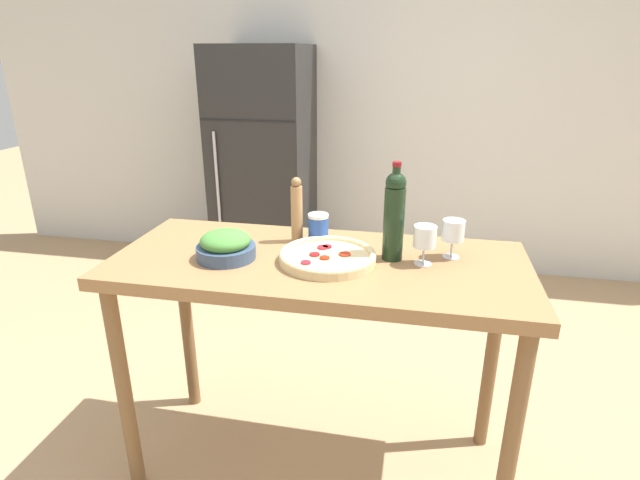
# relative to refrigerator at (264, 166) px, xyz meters

# --- Properties ---
(ground_plane) EXTENTS (14.00, 14.00, 0.00)m
(ground_plane) POSITION_rel_refrigerator_xyz_m (0.80, -1.88, -0.84)
(ground_plane) COLOR tan
(wall_back) EXTENTS (6.40, 0.06, 2.60)m
(wall_back) POSITION_rel_refrigerator_xyz_m (0.80, 0.37, 0.46)
(wall_back) COLOR silver
(wall_back) RESTS_ON ground_plane
(refrigerator) EXTENTS (0.67, 0.67, 1.69)m
(refrigerator) POSITION_rel_refrigerator_xyz_m (0.00, 0.00, 0.00)
(refrigerator) COLOR black
(refrigerator) RESTS_ON ground_plane
(prep_counter) EXTENTS (1.49, 0.64, 0.94)m
(prep_counter) POSITION_rel_refrigerator_xyz_m (0.80, -1.88, -0.02)
(prep_counter) COLOR olive
(prep_counter) RESTS_ON ground_plane
(wine_bottle) EXTENTS (0.07, 0.07, 0.35)m
(wine_bottle) POSITION_rel_refrigerator_xyz_m (1.06, -1.83, 0.26)
(wine_bottle) COLOR black
(wine_bottle) RESTS_ON prep_counter
(wine_glass_near) EXTENTS (0.08, 0.08, 0.14)m
(wine_glass_near) POSITION_rel_refrigerator_xyz_m (1.17, -1.86, 0.19)
(wine_glass_near) COLOR silver
(wine_glass_near) RESTS_ON prep_counter
(wine_glass_far) EXTENTS (0.08, 0.08, 0.14)m
(wine_glass_far) POSITION_rel_refrigerator_xyz_m (1.27, -1.77, 0.19)
(wine_glass_far) COLOR silver
(wine_glass_far) RESTS_ON prep_counter
(pepper_mill) EXTENTS (0.04, 0.04, 0.26)m
(pepper_mill) POSITION_rel_refrigerator_xyz_m (0.69, -1.72, 0.22)
(pepper_mill) COLOR #AD7F51
(pepper_mill) RESTS_ON prep_counter
(salad_bowl) EXTENTS (0.21, 0.21, 0.11)m
(salad_bowl) POSITION_rel_refrigerator_xyz_m (0.48, -1.94, 0.14)
(salad_bowl) COLOR #384C6B
(salad_bowl) RESTS_ON prep_counter
(homemade_pizza) EXTENTS (0.34, 0.34, 0.04)m
(homemade_pizza) POSITION_rel_refrigerator_xyz_m (0.84, -1.90, 0.12)
(homemade_pizza) COLOR #DBC189
(homemade_pizza) RESTS_ON prep_counter
(salt_canister) EXTENTS (0.08, 0.08, 0.12)m
(salt_canister) POSITION_rel_refrigerator_xyz_m (0.77, -1.72, 0.15)
(salt_canister) COLOR #284CA3
(salt_canister) RESTS_ON prep_counter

